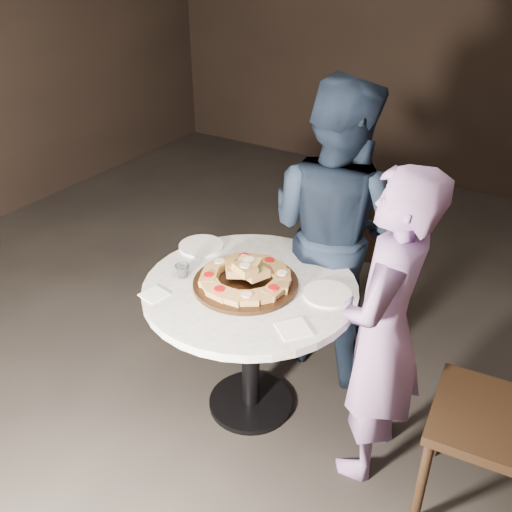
# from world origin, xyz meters

# --- Properties ---
(floor) EXTENTS (7.00, 7.00, 0.00)m
(floor) POSITION_xyz_m (0.00, 0.00, 0.00)
(floor) COLOR black
(floor) RESTS_ON ground
(table) EXTENTS (1.13, 1.13, 0.74)m
(table) POSITION_xyz_m (0.02, 0.04, 0.61)
(table) COLOR black
(table) RESTS_ON ground
(serving_board) EXTENTS (0.61, 0.61, 0.02)m
(serving_board) POSITION_xyz_m (0.00, 0.03, 0.76)
(serving_board) COLOR black
(serving_board) RESTS_ON table
(focaccia_pile) EXTENTS (0.44, 0.43, 0.11)m
(focaccia_pile) POSITION_xyz_m (0.00, 0.03, 0.80)
(focaccia_pile) COLOR #A57940
(focaccia_pile) RESTS_ON serving_board
(plate_left) EXTENTS (0.27, 0.27, 0.01)m
(plate_left) POSITION_xyz_m (-0.39, 0.20, 0.75)
(plate_left) COLOR white
(plate_left) RESTS_ON table
(plate_right) EXTENTS (0.26, 0.26, 0.01)m
(plate_right) POSITION_xyz_m (0.36, 0.15, 0.75)
(plate_right) COLOR white
(plate_right) RESTS_ON table
(water_glass) EXTENTS (0.08, 0.08, 0.06)m
(water_glass) POSITION_xyz_m (-0.29, -0.07, 0.78)
(water_glass) COLOR silver
(water_glass) RESTS_ON table
(napkin_near) EXTENTS (0.12, 0.12, 0.01)m
(napkin_near) POSITION_xyz_m (-0.30, -0.26, 0.75)
(napkin_near) COLOR white
(napkin_near) RESTS_ON table
(napkin_far) EXTENTS (0.18, 0.18, 0.01)m
(napkin_far) POSITION_xyz_m (0.35, -0.15, 0.75)
(napkin_far) COLOR white
(napkin_far) RESTS_ON table
(chair_far) EXTENTS (0.60, 0.61, 0.99)m
(chair_far) POSITION_xyz_m (0.19, 1.07, 0.57)
(chair_far) COLOR black
(chair_far) RESTS_ON ground
(diner_navy) EXTENTS (0.88, 0.74, 1.60)m
(diner_navy) POSITION_xyz_m (0.15, 0.64, 0.80)
(diner_navy) COLOR #141F31
(diner_navy) RESTS_ON ground
(diner_teal) EXTENTS (0.37, 0.55, 1.46)m
(diner_teal) POSITION_xyz_m (0.66, 0.05, 0.73)
(diner_teal) COLOR #80669F
(diner_teal) RESTS_ON ground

